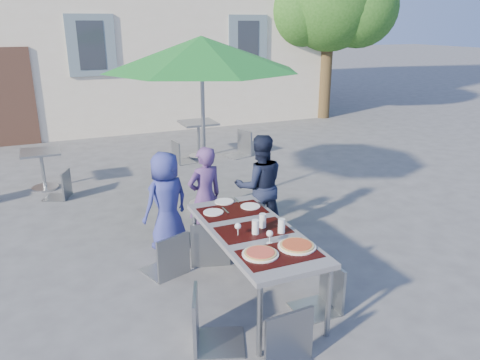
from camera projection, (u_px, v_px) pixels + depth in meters
name	position (u px, v px, depth m)	size (l,w,h in m)	color
ground	(194.00, 285.00, 5.08)	(90.00, 90.00, 0.00)	#4C4C4E
tree	(330.00, 2.00, 13.05)	(3.60, 3.00, 4.70)	#4C3A20
dining_table	(253.00, 235.00, 4.67)	(0.80, 1.85, 0.76)	#4E4F54
pizza_near_left	(260.00, 253.00, 4.15)	(0.33, 0.33, 0.03)	white
pizza_near_right	(297.00, 246.00, 4.29)	(0.35, 0.35, 0.03)	white
glassware	(264.00, 226.00, 4.56)	(0.48, 0.41, 0.15)	silver
place_settings	(230.00, 206.00, 5.22)	(0.70, 0.47, 0.01)	white
child_0	(166.00, 201.00, 5.74)	(0.61, 0.40, 1.25)	navy
child_1	(205.00, 197.00, 5.84)	(0.47, 0.31, 1.29)	#54366F
child_2	(260.00, 186.00, 6.10)	(0.67, 0.38, 1.37)	#171D33
chair_0	(167.00, 229.00, 5.13)	(0.54, 0.54, 0.96)	gray
chair_1	(209.00, 215.00, 5.39)	(0.56, 0.56, 1.03)	gray
chair_2	(246.00, 206.00, 5.72)	(0.53, 0.53, 1.00)	gray
chair_3	(207.00, 287.00, 3.97)	(0.56, 0.56, 0.98)	#8F929A
chair_4	(326.00, 260.00, 4.51)	(0.41, 0.41, 0.92)	gray
chair_5	(298.00, 313.00, 3.59)	(0.47, 0.48, 1.01)	gray
patio_umbrella	(201.00, 55.00, 6.42)	(2.77, 2.77, 2.54)	#AEB1B6
cafe_table_0	(42.00, 165.00, 7.90)	(0.63, 0.63, 0.67)	#AEB1B6
bg_chair_r_0	(59.00, 168.00, 7.46)	(0.50, 0.50, 0.86)	gray
cafe_table_1	(198.00, 133.00, 9.74)	(0.71, 0.71, 0.76)	#AEB1B6
bg_chair_l_1	(180.00, 139.00, 9.34)	(0.44, 0.43, 0.87)	gray
bg_chair_r_1	(241.00, 128.00, 9.85)	(0.56, 0.55, 1.01)	gray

